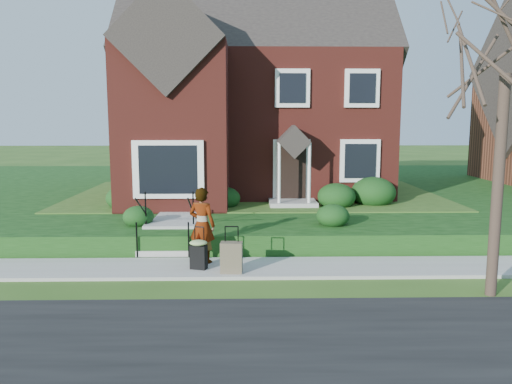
{
  "coord_description": "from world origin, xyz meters",
  "views": [
    {
      "loc": [
        -0.4,
        -11.43,
        3.49
      ],
      "look_at": [
        -0.13,
        2.0,
        1.57
      ],
      "focal_mm": 35.0,
      "sensor_mm": 36.0,
      "label": 1
    }
  ],
  "objects_px": {
    "suitcase_olive": "(231,257)",
    "tree_verge": "(507,51)",
    "suitcase_black": "(199,253)",
    "front_steps": "(169,233)",
    "woman": "(202,225)"
  },
  "relations": [
    {
      "from": "suitcase_black",
      "to": "tree_verge",
      "type": "height_order",
      "value": "tree_verge"
    },
    {
      "from": "woman",
      "to": "suitcase_olive",
      "type": "xyz_separation_m",
      "value": [
        0.73,
        -0.87,
        -0.56
      ]
    },
    {
      "from": "suitcase_black",
      "to": "suitcase_olive",
      "type": "distance_m",
      "value": 0.83
    },
    {
      "from": "suitcase_black",
      "to": "tree_verge",
      "type": "bearing_deg",
      "value": 2.08
    },
    {
      "from": "woman",
      "to": "tree_verge",
      "type": "relative_size",
      "value": 0.27
    },
    {
      "from": "suitcase_olive",
      "to": "tree_verge",
      "type": "bearing_deg",
      "value": -10.16
    },
    {
      "from": "front_steps",
      "to": "suitcase_black",
      "type": "bearing_deg",
      "value": -63.79
    },
    {
      "from": "front_steps",
      "to": "woman",
      "type": "distance_m",
      "value": 1.86
    },
    {
      "from": "front_steps",
      "to": "woman",
      "type": "xyz_separation_m",
      "value": [
        1.03,
        -1.45,
        0.52
      ]
    },
    {
      "from": "suitcase_olive",
      "to": "suitcase_black",
      "type": "bearing_deg",
      "value": 162.53
    },
    {
      "from": "woman",
      "to": "suitcase_olive",
      "type": "bearing_deg",
      "value": 151.89
    },
    {
      "from": "woman",
      "to": "tree_verge",
      "type": "bearing_deg",
      "value": -178.3
    },
    {
      "from": "suitcase_olive",
      "to": "tree_verge",
      "type": "distance_m",
      "value": 6.98
    },
    {
      "from": "suitcase_olive",
      "to": "front_steps",
      "type": "bearing_deg",
      "value": 131.35
    },
    {
      "from": "woman",
      "to": "suitcase_olive",
      "type": "height_order",
      "value": "woman"
    }
  ]
}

